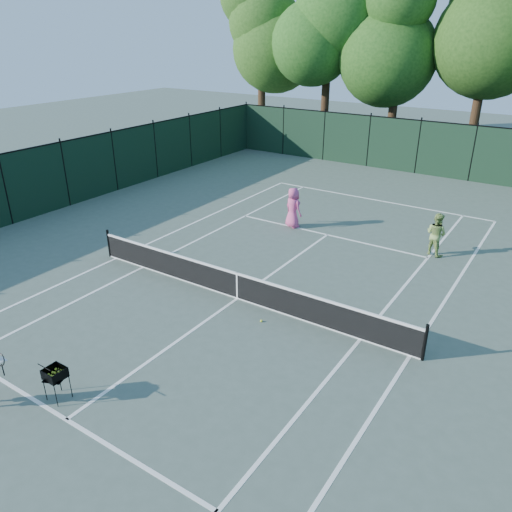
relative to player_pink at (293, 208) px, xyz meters
The scene contains 20 objects.
ground 6.68m from the player_pink, 75.50° to the right, with size 90.00×90.00×0.00m, color #49594D.
sideline_doubles_left 7.51m from the player_pink, 120.84° to the right, with size 0.10×23.77×0.01m, color white.
sideline_doubles_right 9.63m from the player_pink, 41.90° to the right, with size 0.10×23.77×0.01m, color white.
sideline_singles_left 6.92m from the player_pink, 110.97° to the right, with size 0.10×23.77×0.01m, color white.
sideline_singles_right 8.67m from the player_pink, 47.99° to the right, with size 0.10×23.77×0.01m, color white.
baseline_far 5.79m from the player_pink, 73.15° to the left, with size 10.97×0.10×0.01m, color white.
service_line_near 12.94m from the player_pink, 82.62° to the right, with size 8.23×0.10×0.01m, color white.
service_line_far 1.87m from the player_pink, ahead, with size 8.23×0.10×0.01m, color white.
center_service_line 6.68m from the player_pink, 75.50° to the right, with size 0.10×12.80×0.01m, color white.
tennis_net 6.63m from the player_pink, 75.50° to the right, with size 11.69×0.09×1.06m.
fence_far 11.73m from the player_pink, 81.86° to the left, with size 24.00×0.05×3.00m, color black.
fence_left 12.18m from the player_pink, 148.21° to the right, with size 0.05×36.00×3.00m, color black.
tree_0 20.24m from the player_pink, 126.93° to the left, with size 6.40×6.40×13.14m.
tree_1 18.56m from the player_pink, 112.14° to the left, with size 6.80×6.80×13.98m.
tree_2 16.91m from the player_pink, 94.98° to the left, with size 6.00×6.00×12.40m.
tree_3 18.23m from the player_pink, 77.04° to the left, with size 7.00×7.00×14.45m.
player_pink is the anchor object (origin of this frame).
player_green 5.85m from the player_pink, ahead, with size 0.96×0.87×1.63m.
ball_hopper 12.48m from the player_pink, 85.62° to the right, with size 0.56×0.56×0.83m.
loose_ball_midcourt 7.81m from the player_pink, 67.01° to the right, with size 0.07×0.07×0.07m, color #E5F632.
Camera 1 is at (8.04, -11.11, 7.71)m, focal length 35.00 mm.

